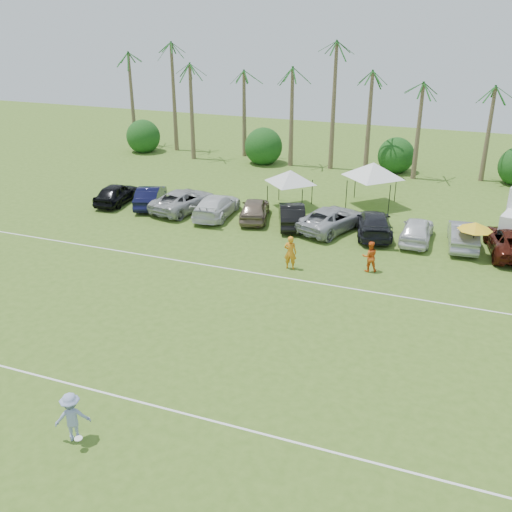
% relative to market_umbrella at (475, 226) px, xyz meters
% --- Properties ---
extents(ground, '(120.00, 120.00, 0.00)m').
position_rel_market_umbrella_xyz_m(ground, '(-12.98, -20.47, -1.96)').
color(ground, '#43631D').
rests_on(ground, ground).
extents(field_lines, '(80.00, 12.10, 0.01)m').
position_rel_market_umbrella_xyz_m(field_lines, '(-12.98, -12.47, -1.96)').
color(field_lines, white).
rests_on(field_lines, ground).
extents(palm_tree_0, '(2.40, 2.40, 8.90)m').
position_rel_market_umbrella_xyz_m(palm_tree_0, '(-34.98, 17.53, 5.52)').
color(palm_tree_0, brown).
rests_on(palm_tree_0, ground).
extents(palm_tree_1, '(2.40, 2.40, 9.90)m').
position_rel_market_umbrella_xyz_m(palm_tree_1, '(-29.98, 17.53, 6.39)').
color(palm_tree_1, brown).
rests_on(palm_tree_1, ground).
extents(palm_tree_2, '(2.40, 2.40, 10.90)m').
position_rel_market_umbrella_xyz_m(palm_tree_2, '(-24.98, 17.53, 7.25)').
color(palm_tree_2, brown).
rests_on(palm_tree_2, ground).
extents(palm_tree_3, '(2.40, 2.40, 11.90)m').
position_rel_market_umbrella_xyz_m(palm_tree_3, '(-20.98, 17.53, 8.10)').
color(palm_tree_3, brown).
rests_on(palm_tree_3, ground).
extents(palm_tree_4, '(2.40, 2.40, 8.90)m').
position_rel_market_umbrella_xyz_m(palm_tree_4, '(-16.98, 17.53, 5.52)').
color(palm_tree_4, brown).
rests_on(palm_tree_4, ground).
extents(palm_tree_5, '(2.40, 2.40, 9.90)m').
position_rel_market_umbrella_xyz_m(palm_tree_5, '(-12.98, 17.53, 6.39)').
color(palm_tree_5, brown).
rests_on(palm_tree_5, ground).
extents(palm_tree_6, '(2.40, 2.40, 10.90)m').
position_rel_market_umbrella_xyz_m(palm_tree_6, '(-8.98, 17.53, 7.25)').
color(palm_tree_6, brown).
rests_on(palm_tree_6, ground).
extents(palm_tree_7, '(2.40, 2.40, 11.90)m').
position_rel_market_umbrella_xyz_m(palm_tree_7, '(-4.98, 17.53, 8.10)').
color(palm_tree_7, brown).
rests_on(palm_tree_7, ground).
extents(palm_tree_8, '(2.40, 2.40, 8.90)m').
position_rel_market_umbrella_xyz_m(palm_tree_8, '(0.02, 17.53, 5.52)').
color(palm_tree_8, brown).
rests_on(palm_tree_8, ground).
extents(bush_tree_0, '(4.00, 4.00, 4.00)m').
position_rel_market_umbrella_xyz_m(bush_tree_0, '(-31.98, 18.53, -0.17)').
color(bush_tree_0, brown).
rests_on(bush_tree_0, ground).
extents(bush_tree_1, '(4.00, 4.00, 4.00)m').
position_rel_market_umbrella_xyz_m(bush_tree_1, '(-18.98, 18.53, -0.17)').
color(bush_tree_1, brown).
rests_on(bush_tree_1, ground).
extents(bush_tree_2, '(4.00, 4.00, 4.00)m').
position_rel_market_umbrella_xyz_m(bush_tree_2, '(-6.98, 18.53, -0.17)').
color(bush_tree_2, brown).
rests_on(bush_tree_2, ground).
extents(sideline_player_a, '(0.75, 0.54, 1.94)m').
position_rel_market_umbrella_xyz_m(sideline_player_a, '(-9.41, -5.20, -0.99)').
color(sideline_player_a, orange).
rests_on(sideline_player_a, ground).
extents(sideline_player_b, '(1.04, 0.94, 1.76)m').
position_rel_market_umbrella_xyz_m(sideline_player_b, '(-5.22, -3.98, -1.09)').
color(sideline_player_b, '#E05818').
rests_on(sideline_player_b, ground).
extents(canopy_tent_left, '(4.01, 4.01, 3.25)m').
position_rel_market_umbrella_xyz_m(canopy_tent_left, '(-12.69, 5.05, 0.82)').
color(canopy_tent_left, black).
rests_on(canopy_tent_left, ground).
extents(canopy_tent_right, '(4.68, 4.68, 3.79)m').
position_rel_market_umbrella_xyz_m(canopy_tent_right, '(-7.23, 7.50, 1.28)').
color(canopy_tent_right, black).
rests_on(canopy_tent_right, ground).
extents(market_umbrella, '(1.97, 1.97, 2.19)m').
position_rel_market_umbrella_xyz_m(market_umbrella, '(0.00, 0.00, 0.00)').
color(market_umbrella, black).
rests_on(market_umbrella, ground).
extents(frisbee_player, '(1.34, 1.20, 1.80)m').
position_rel_market_umbrella_xyz_m(frisbee_player, '(-12.00, -20.92, -1.07)').
color(frisbee_player, '#8E9BC9').
rests_on(frisbee_player, ground).
extents(parked_car_0, '(2.20, 4.65, 1.54)m').
position_rel_market_umbrella_xyz_m(parked_car_0, '(-25.02, 1.32, -1.20)').
color(parked_car_0, black).
rests_on(parked_car_0, ground).
extents(parked_car_1, '(3.07, 4.94, 1.54)m').
position_rel_market_umbrella_xyz_m(parked_car_1, '(-22.31, 1.61, -1.20)').
color(parked_car_1, black).
rests_on(parked_car_1, ground).
extents(parked_car_2, '(3.56, 5.91, 1.54)m').
position_rel_market_umbrella_xyz_m(parked_car_2, '(-19.59, 1.65, -1.20)').
color(parked_car_2, '#A7A7A7').
rests_on(parked_car_2, ground).
extents(parked_car_3, '(2.49, 5.42, 1.54)m').
position_rel_market_umbrella_xyz_m(parked_car_3, '(-16.87, 1.33, -1.20)').
color(parked_car_3, silver).
rests_on(parked_car_3, ground).
extents(parked_car_4, '(2.91, 4.82, 1.54)m').
position_rel_market_umbrella_xyz_m(parked_car_4, '(-14.15, 1.67, -1.20)').
color(parked_car_4, '#786552').
rests_on(parked_car_4, ground).
extents(parked_car_5, '(3.16, 4.93, 1.54)m').
position_rel_market_umbrella_xyz_m(parked_car_5, '(-11.44, 1.49, -1.20)').
color(parked_car_5, black).
rests_on(parked_car_5, ground).
extents(parked_car_6, '(4.36, 6.07, 1.54)m').
position_rel_market_umbrella_xyz_m(parked_car_6, '(-8.72, 1.54, -1.20)').
color(parked_car_6, '#A2A3A6').
rests_on(parked_car_6, ground).
extents(parked_car_7, '(3.32, 5.65, 1.54)m').
position_rel_market_umbrella_xyz_m(parked_car_7, '(-6.00, 1.71, -1.20)').
color(parked_car_7, black).
rests_on(parked_car_7, ground).
extents(parked_car_8, '(1.84, 4.52, 1.54)m').
position_rel_market_umbrella_xyz_m(parked_car_8, '(-3.29, 1.48, -1.20)').
color(parked_car_8, silver).
rests_on(parked_car_8, ground).
extents(parked_car_9, '(2.06, 4.79, 1.54)m').
position_rel_market_umbrella_xyz_m(parked_car_9, '(-0.57, 1.62, -1.20)').
color(parked_car_9, gray).
rests_on(parked_car_9, ground).
extents(parked_car_10, '(3.35, 5.84, 1.54)m').
position_rel_market_umbrella_xyz_m(parked_car_10, '(2.15, 1.43, -1.20)').
color(parked_car_10, '#43140C').
rests_on(parked_car_10, ground).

